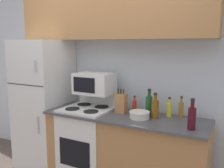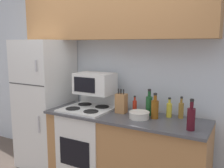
{
  "view_description": "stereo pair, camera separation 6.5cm",
  "coord_description": "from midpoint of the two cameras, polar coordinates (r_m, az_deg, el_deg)",
  "views": [
    {
      "loc": [
        1.47,
        -2.22,
        1.7
      ],
      "look_at": [
        0.17,
        0.26,
        1.24
      ],
      "focal_mm": 40.0,
      "sensor_mm": 36.0,
      "label": 1
    },
    {
      "loc": [
        1.53,
        -2.19,
        1.7
      ],
      "look_at": [
        0.17,
        0.26,
        1.24
      ],
      "focal_mm": 40.0,
      "sensor_mm": 36.0,
      "label": 2
    }
  ],
  "objects": [
    {
      "name": "wall_back",
      "position": [
        3.29,
        0.38,
        1.82
      ],
      "size": [
        8.0,
        0.05,
        2.55
      ],
      "color": "silver",
      "rests_on": "ground_plane"
    },
    {
      "name": "lower_cabinets",
      "position": [
        3.02,
        2.22,
        -15.23
      ],
      "size": [
        1.87,
        0.61,
        0.89
      ],
      "color": "#B27A47",
      "rests_on": "ground_plane"
    },
    {
      "name": "refrigerator",
      "position": [
        3.61,
        -15.72,
        -4.36
      ],
      "size": [
        0.64,
        0.68,
        1.75
      ],
      "color": "white",
      "rests_on": "ground_plane"
    },
    {
      "name": "upper_cabinets",
      "position": [
        3.13,
        -1.21,
        16.82
      ],
      "size": [
        2.51,
        0.32,
        0.73
      ],
      "color": "#B27A47",
      "rests_on": "refrigerator"
    },
    {
      "name": "stove",
      "position": [
        3.23,
        -6.08,
        -13.09
      ],
      "size": [
        0.58,
        0.59,
        1.08
      ],
      "color": "white",
      "rests_on": "ground_plane"
    },
    {
      "name": "microwave",
      "position": [
        3.1,
        -4.63,
        0.15
      ],
      "size": [
        0.47,
        0.33,
        0.26
      ],
      "color": "white",
      "rests_on": "stove"
    },
    {
      "name": "knife_block",
      "position": [
        2.93,
        1.48,
        -4.39
      ],
      "size": [
        0.12,
        0.1,
        0.29
      ],
      "color": "#B27A47",
      "rests_on": "lower_cabinets"
    },
    {
      "name": "bowl",
      "position": [
        2.74,
        5.62,
        -6.97
      ],
      "size": [
        0.23,
        0.23,
        0.08
      ],
      "color": "silver",
      "rests_on": "lower_cabinets"
    },
    {
      "name": "bottle_wine_red",
      "position": [
        2.47,
        17.06,
        -7.33
      ],
      "size": [
        0.08,
        0.08,
        0.3
      ],
      "color": "#470F19",
      "rests_on": "lower_cabinets"
    },
    {
      "name": "bottle_hot_sauce",
      "position": [
        2.96,
        4.54,
        -4.99
      ],
      "size": [
        0.05,
        0.05,
        0.2
      ],
      "color": "red",
      "rests_on": "lower_cabinets"
    },
    {
      "name": "bottle_cooking_spray",
      "position": [
        2.84,
        12.28,
        -5.63
      ],
      "size": [
        0.06,
        0.06,
        0.22
      ],
      "color": "gold",
      "rests_on": "lower_cabinets"
    },
    {
      "name": "bottle_vinegar",
      "position": [
        2.83,
        14.85,
        -5.62
      ],
      "size": [
        0.06,
        0.06,
        0.24
      ],
      "color": "olive",
      "rests_on": "lower_cabinets"
    },
    {
      "name": "bottle_whiskey",
      "position": [
        2.75,
        9.15,
        -5.49
      ],
      "size": [
        0.08,
        0.08,
        0.28
      ],
      "color": "brown",
      "rests_on": "lower_cabinets"
    },
    {
      "name": "bottle_wine_green",
      "position": [
        2.87,
        7.83,
        -4.7
      ],
      "size": [
        0.08,
        0.08,
        0.3
      ],
      "color": "#194C23",
      "rests_on": "lower_cabinets"
    }
  ]
}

